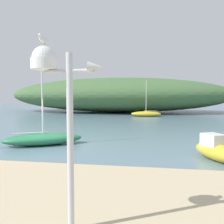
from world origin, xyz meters
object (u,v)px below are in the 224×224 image
object	(u,v)px
mast_structure	(54,81)
seagull_on_radar	(43,39)
motorboat_west_reach	(217,150)
sailboat_inner_mooring	(146,114)
sailboat_near_shore	(43,139)

from	to	relation	value
mast_structure	seagull_on_radar	world-z (taller)	seagull_on_radar
motorboat_west_reach	seagull_on_radar	bearing A→B (deg)	-126.98
motorboat_west_reach	sailboat_inner_mooring	xyz separation A→B (m)	(-3.21, 20.85, -0.08)
motorboat_west_reach	sailboat_inner_mooring	distance (m)	21.10
seagull_on_radar	motorboat_west_reach	xyz separation A→B (m)	(4.66, 6.19, -3.26)
seagull_on_radar	sailboat_near_shore	size ratio (longest dim) A/B	0.05
seagull_on_radar	motorboat_west_reach	bearing A→B (deg)	53.02
mast_structure	motorboat_west_reach	xyz separation A→B (m)	(4.48, 6.18, -2.52)
mast_structure	sailboat_near_shore	xyz separation A→B (m)	(-4.03, 7.92, -2.62)
seagull_on_radar	sailboat_near_shore	distance (m)	9.44
sailboat_near_shore	sailboat_inner_mooring	size ratio (longest dim) A/B	1.15
mast_structure	sailboat_near_shore	bearing A→B (deg)	116.98
sailboat_near_shore	motorboat_west_reach	distance (m)	8.70
mast_structure	sailboat_near_shore	size ratio (longest dim) A/B	0.63
mast_structure	motorboat_west_reach	bearing A→B (deg)	54.03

